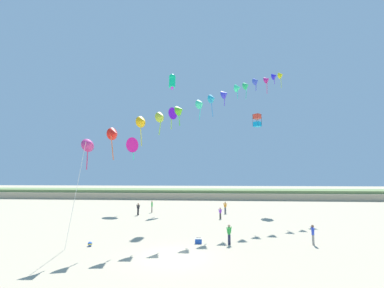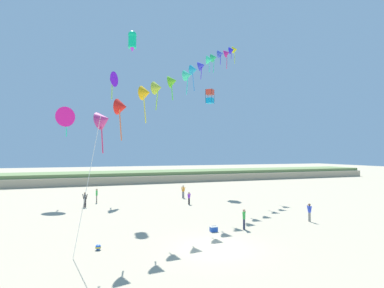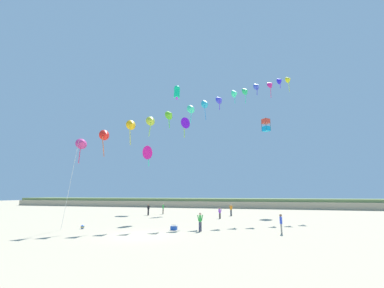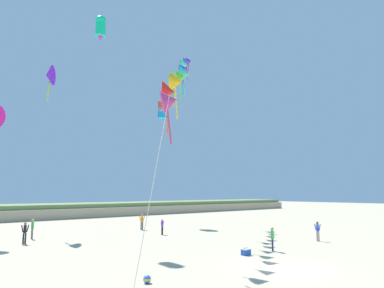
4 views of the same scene
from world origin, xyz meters
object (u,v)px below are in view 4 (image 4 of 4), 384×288
person_far_right (318,230)px  beach_ball (147,279)px  beach_cooler (246,252)px  person_far_left (272,237)px  person_near_left (142,220)px  person_mid_center (162,226)px  person_near_right (25,231)px  large_kite_low_lead (101,27)px  person_far_center (32,227)px  large_kite_high_solo (49,75)px  large_kite_outer_drift (163,110)px

person_far_right → beach_ball: size_ratio=4.49×
beach_cooler → person_far_left: bearing=-5.2°
person_near_left → person_mid_center: size_ratio=1.19×
person_near_right → large_kite_low_lead: 19.10m
person_far_center → person_mid_center: bearing=-26.3°
person_near_left → person_mid_center: 5.06m
person_near_right → beach_ball: person_near_right is taller
large_kite_low_lead → beach_cooler: large_kite_low_lead is taller
person_far_right → large_kite_high_solo: size_ratio=0.41×
person_near_right → person_far_center: (1.38, 2.77, 0.02)m
person_near_left → person_far_center: size_ratio=1.01×
person_near_left → beach_cooler: (-3.14, -17.29, -0.81)m
person_far_center → large_kite_high_solo: bearing=65.5°
large_kite_low_lead → beach_ball: large_kite_low_lead is taller
person_near_left → beach_cooler: bearing=-100.3°
large_kite_low_lead → person_far_left: bearing=-62.3°
beach_cooler → beach_ball: 8.90m
person_near_left → large_kite_high_solo: 18.79m
person_near_left → person_near_right: (-12.67, -2.62, -0.03)m
person_near_left → person_near_right: 12.93m
beach_ball → person_far_right: bearing=5.6°
person_far_left → large_kite_high_solo: (-8.59, 22.36, 15.75)m
large_kite_high_solo → person_near_right: bearing=-115.3°
beach_cooler → person_near_right: bearing=123.0°
person_near_left → person_far_left: person_near_left is taller
large_kite_outer_drift → person_far_left: bearing=-106.4°
beach_cooler → person_near_left: bearing=79.7°
person_near_right → large_kite_high_solo: bearing=64.7°
large_kite_outer_drift → person_mid_center: bearing=-125.7°
person_near_right → large_kite_outer_drift: (18.62, 7.18, 14.19)m
person_far_center → person_near_right: bearing=-116.4°
person_near_right → person_far_left: bearing=-50.9°
person_far_right → beach_cooler: person_far_right is taller
beach_cooler → beach_ball: (-8.76, -1.59, -0.03)m
person_mid_center → large_kite_high_solo: (-8.25, 9.82, 15.85)m
large_kite_outer_drift → person_near_right: bearing=-158.9°
person_near_left → person_far_left: (-0.56, -17.52, -0.07)m
person_far_right → large_kite_outer_drift: size_ratio=0.74×
person_far_center → person_far_right: bearing=-44.3°
person_mid_center → person_far_right: size_ratio=0.91×
person_near_right → person_mid_center: size_ratio=1.15×
person_near_right → beach_cooler: person_near_right is taller
person_near_right → large_kite_high_solo: large_kite_high_solo is taller
person_mid_center → person_far_center: 11.59m
beach_cooler → person_far_right: bearing=1.1°
beach_cooler → beach_ball: size_ratio=1.59×
person_near_left → large_kite_high_solo: bearing=152.2°
person_mid_center → beach_ball: (-11.00, -13.90, -0.67)m
beach_ball → large_kite_low_lead: bearing=73.9°
large_kite_outer_drift → large_kite_low_lead: bearing=-147.6°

